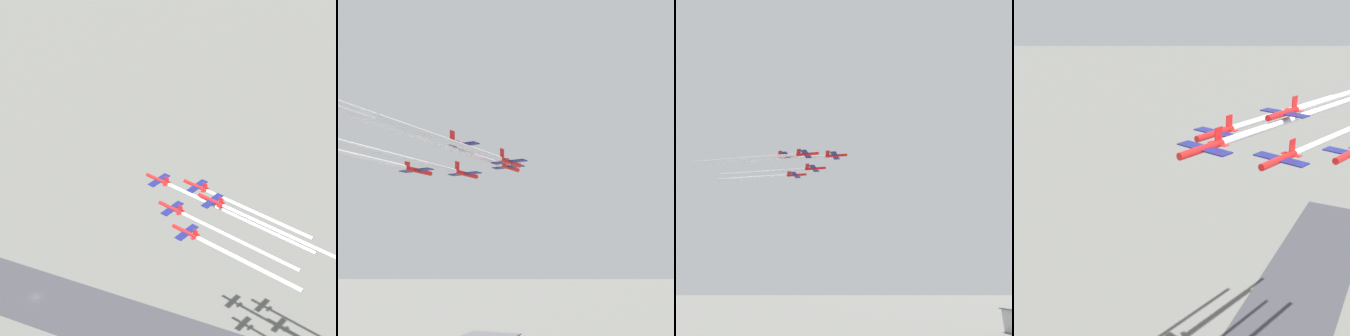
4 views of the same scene
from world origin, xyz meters
TOP-DOWN VIEW (x-y plane):
  - ground_plane at (0.00, 0.00)m, footprint 3000.00×3000.00m
  - jet_0 at (57.15, 5.67)m, footprint 9.45×9.07m
  - jet_1 at (66.69, -2.56)m, footprint 9.45×9.07m
  - jet_2 at (68.98, 10.01)m, footprint 9.45×9.07m
  - jet_3 at (76.23, -10.80)m, footprint 9.45×9.07m
  - jet_4 at (78.52, 1.77)m, footprint 9.45×9.07m
  - smoke_trail_0 at (87.95, 0.05)m, footprint 53.32×10.84m
  - smoke_trail_1 at (91.59, -7.10)m, footprint 41.49×8.52m
  - smoke_trail_2 at (92.19, 5.78)m, footprint 38.12×7.97m
  - smoke_trail_3 at (98.00, -14.77)m, footprint 35.27×7.59m
  - smoke_trail_4 at (102.85, -2.66)m, footprint 40.35×8.31m

SIDE VIEW (x-z plane):
  - ground_plane at x=0.00m, z-range 0.00..0.00m
  - smoke_trail_3 at x=98.00m, z-range 71.31..72.53m
  - jet_3 at x=76.23m, z-range 70.39..73.54m
  - smoke_trail_1 at x=91.59m, z-range 71.66..72.67m
  - jet_1 at x=66.69m, z-range 70.63..73.79m
  - smoke_trail_2 at x=92.19m, z-range 73.41..74.49m
  - jet_2 at x=68.98m, z-range 72.42..75.58m
  - smoke_trail_0 at x=87.95m, z-range 74.45..75.63m
  - jet_0 at x=57.15m, z-range 73.51..76.67m
  - smoke_trail_4 at x=102.85m, z-range 76.10..77.11m
  - jet_4 at x=78.52m, z-range 75.08..78.23m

